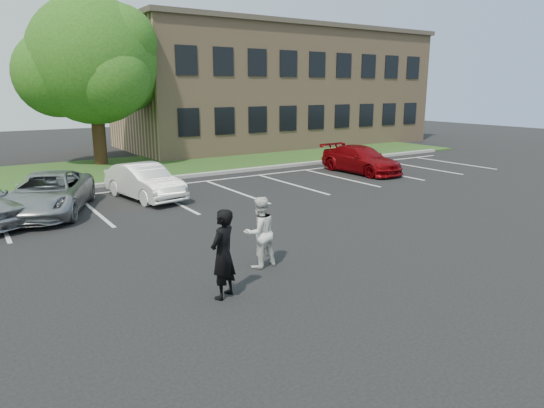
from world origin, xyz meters
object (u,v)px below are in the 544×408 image
Objects in this scene: car_white_sedan at (144,182)px; office_building at (275,87)px; man_white_shirt at (260,232)px; tree at (94,64)px; car_silver_minivan at (48,193)px; man_black_suit at (223,254)px; car_red_compact at (361,160)px.

office_building is at bearing 32.21° from car_white_sedan.
man_white_shirt is 0.42× the size of car_white_sedan.
car_silver_minivan is (-4.26, -9.90, -4.67)m from tree.
man_black_suit is 1.09× the size of man_white_shirt.
man_black_suit is (-2.51, -19.08, -4.44)m from tree.
tree is 19.75m from man_black_suit.
car_white_sedan is at bearing 29.93° from car_silver_minivan.
office_building is at bearing 72.42° from car_red_compact.
tree is at bearing -164.85° from office_building.
office_building is 26.55m from man_white_shirt.
car_white_sedan is at bearing 177.18° from car_red_compact.
man_black_suit is at bearing -97.49° from tree.
office_building reaches higher than car_silver_minivan.
car_silver_minivan is (-3.27, 8.12, -0.16)m from man_white_shirt.
man_white_shirt is at bearing -100.83° from car_white_sedan.
man_black_suit is at bearing -145.08° from car_red_compact.
car_silver_minivan is at bearing 179.00° from car_red_compact.
office_building is 4.58× the size of car_silver_minivan.
tree reaches higher than car_red_compact.
tree is 1.94× the size of car_red_compact.
car_white_sedan is (1.66, 9.58, -0.25)m from man_black_suit.
car_white_sedan is 10.92m from car_red_compact.
car_white_sedan is (-14.70, -13.25, -3.50)m from office_building.
tree reaches higher than man_black_suit.
car_red_compact is (-3.78, -13.43, -3.50)m from office_building.
man_black_suit is 0.40× the size of car_red_compact.
tree is 4.82× the size of man_black_suit.
tree reaches higher than man_white_shirt.
office_building reaches higher than man_white_shirt.
office_building reaches higher than car_white_sedan.
car_white_sedan is (3.42, 0.40, -0.02)m from car_silver_minivan.
tree is at bearing -127.49° from man_black_suit.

